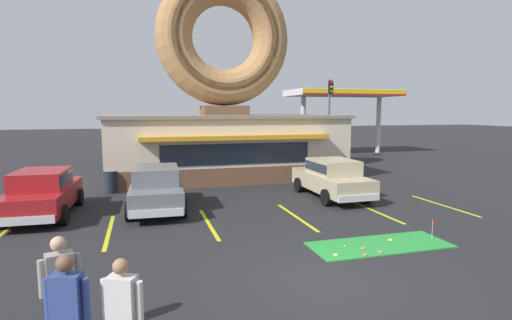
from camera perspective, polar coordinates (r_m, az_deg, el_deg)
name	(u,v)px	position (r m, az deg, el deg)	size (l,w,h in m)	color
ground_plane	(324,282)	(8.91, 9.67, -16.76)	(160.00, 160.00, 0.00)	#232326
donut_shop_building	(224,108)	(21.71, -4.54, 7.42)	(12.30, 6.75, 10.96)	brown
putting_mat	(380,245)	(11.41, 17.27, -11.51)	(3.80, 1.46, 0.03)	green
mini_donut_near_left	(363,248)	(10.91, 15.04, -12.10)	(0.13, 0.13, 0.04)	#D8667F
mini_donut_near_right	(390,240)	(11.80, 18.63, -10.77)	(0.13, 0.13, 0.04)	#E5C666
mini_donut_mid_left	(380,252)	(10.77, 17.30, -12.43)	(0.13, 0.13, 0.04)	#D8667F
mini_donut_mid_centre	(365,255)	(10.47, 15.28, -12.93)	(0.13, 0.13, 0.04)	#A5724C
mini_donut_mid_right	(336,255)	(10.31, 11.31, -13.14)	(0.13, 0.13, 0.04)	#E5C666
golf_ball	(345,246)	(10.97, 12.54, -11.90)	(0.04, 0.04, 0.04)	white
putting_flag_pin	(434,225)	(12.26, 24.04, -8.44)	(0.13, 0.01, 0.55)	silver
car_champagne	(332,177)	(16.86, 10.77, -2.35)	(1.99, 4.56, 1.60)	#BCAD89
car_red	(43,191)	(15.41, -28.14, -3.93)	(2.09, 4.61, 1.60)	maroon
car_grey	(156,186)	(14.91, -14.10, -3.66)	(2.10, 4.62, 1.60)	slate
pedestrian_blue_sweater_man	(61,285)	(6.96, -26.11, -15.80)	(0.57, 0.35, 1.73)	#232328
pedestrian_hooded_kid	(123,311)	(5.99, -18.52, -19.80)	(0.55, 0.38, 1.64)	#232328
pedestrian_leather_jacket_man	(68,311)	(6.11, -25.30, -18.95)	(0.58, 0.33, 1.73)	#474C66
trash_bin	(110,182)	(18.62, -20.09, -2.94)	(0.57, 0.57, 0.97)	#232833
traffic_light_pole	(329,109)	(29.02, 10.46, 7.15)	(0.28, 0.47, 5.80)	#595B60
gas_station_canopy	(343,95)	(34.28, 12.28, 9.00)	(9.00, 4.46, 5.30)	silver
parking_stripe_left	(109,231)	(12.87, -20.25, -9.56)	(0.12, 3.60, 0.01)	yellow
parking_stripe_mid_left	(209,224)	(12.98, -6.76, -9.02)	(0.12, 3.60, 0.01)	yellow
parking_stripe_centre	(296,217)	(13.76, 5.78, -8.08)	(0.12, 3.60, 0.01)	yellow
parking_stripe_mid_right	(374,211)	(15.11, 16.48, -6.97)	(0.12, 3.60, 0.01)	yellow
parking_stripe_right	(443,205)	(16.89, 25.15, -5.88)	(0.12, 3.60, 0.01)	yellow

